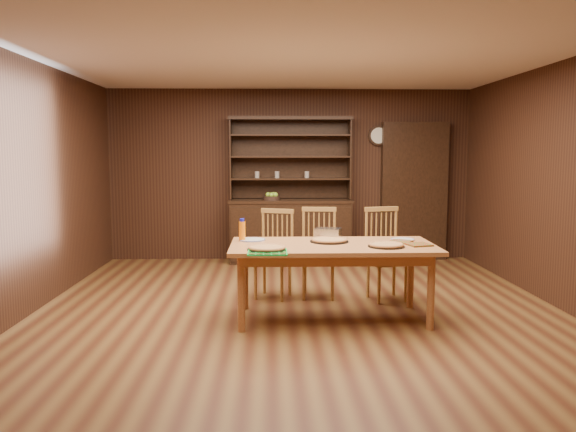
{
  "coord_description": "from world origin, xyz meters",
  "views": [
    {
      "loc": [
        -0.29,
        -5.63,
        1.64
      ],
      "look_at": [
        -0.11,
        0.4,
        0.96
      ],
      "focal_mm": 35.0,
      "sensor_mm": 36.0,
      "label": 1
    }
  ],
  "objects_px": {
    "juice_bottle": "(242,231)",
    "china_hutch": "(290,222)",
    "dining_table": "(332,252)",
    "chair_center": "(319,249)",
    "chair_right": "(384,250)",
    "chair_left": "(275,251)"
  },
  "relations": [
    {
      "from": "china_hutch",
      "to": "dining_table",
      "type": "relative_size",
      "value": 1.09
    },
    {
      "from": "chair_left",
      "to": "juice_bottle",
      "type": "height_order",
      "value": "chair_left"
    },
    {
      "from": "china_hutch",
      "to": "chair_left",
      "type": "distance_m",
      "value": 2.08
    },
    {
      "from": "dining_table",
      "to": "chair_right",
      "type": "relative_size",
      "value": 1.93
    },
    {
      "from": "china_hutch",
      "to": "juice_bottle",
      "type": "relative_size",
      "value": 9.49
    },
    {
      "from": "chair_center",
      "to": "chair_right",
      "type": "distance_m",
      "value": 0.74
    },
    {
      "from": "dining_table",
      "to": "chair_right",
      "type": "height_order",
      "value": "chair_right"
    },
    {
      "from": "china_hutch",
      "to": "chair_right",
      "type": "bearing_deg",
      "value": -65.81
    },
    {
      "from": "dining_table",
      "to": "chair_center",
      "type": "bearing_deg",
      "value": 93.49
    },
    {
      "from": "juice_bottle",
      "to": "china_hutch",
      "type": "bearing_deg",
      "value": 77.99
    },
    {
      "from": "chair_left",
      "to": "juice_bottle",
      "type": "bearing_deg",
      "value": -96.61
    },
    {
      "from": "china_hutch",
      "to": "dining_table",
      "type": "xyz_separation_m",
      "value": [
        0.31,
        -2.97,
        0.08
      ]
    },
    {
      "from": "dining_table",
      "to": "chair_left",
      "type": "bearing_deg",
      "value": 121.45
    },
    {
      "from": "china_hutch",
      "to": "chair_right",
      "type": "xyz_separation_m",
      "value": [
        0.98,
        -2.19,
        -0.05
      ]
    },
    {
      "from": "chair_left",
      "to": "chair_center",
      "type": "distance_m",
      "value": 0.5
    },
    {
      "from": "china_hutch",
      "to": "chair_right",
      "type": "height_order",
      "value": "china_hutch"
    },
    {
      "from": "chair_left",
      "to": "chair_center",
      "type": "relative_size",
      "value": 0.98
    },
    {
      "from": "china_hutch",
      "to": "chair_center",
      "type": "relative_size",
      "value": 2.14
    },
    {
      "from": "dining_table",
      "to": "chair_left",
      "type": "distance_m",
      "value": 1.08
    },
    {
      "from": "chair_center",
      "to": "dining_table",
      "type": "bearing_deg",
      "value": -80.62
    },
    {
      "from": "dining_table",
      "to": "chair_left",
      "type": "relative_size",
      "value": 1.99
    },
    {
      "from": "dining_table",
      "to": "chair_right",
      "type": "xyz_separation_m",
      "value": [
        0.67,
        0.79,
        -0.13
      ]
    }
  ]
}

